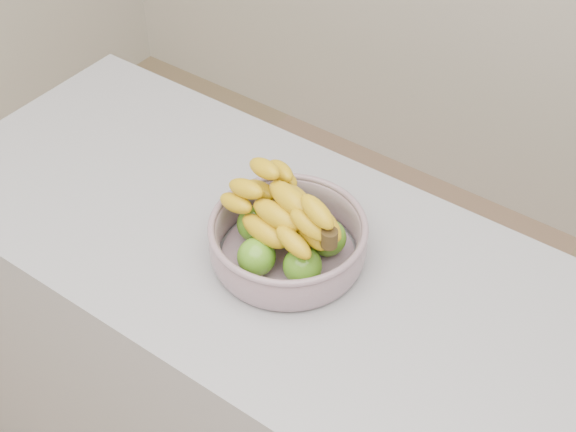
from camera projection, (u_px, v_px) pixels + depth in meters
name	position (u px, v px, depth m)	size (l,w,h in m)	color
fruit_bowl	(288.00, 236.00, 1.40)	(0.28, 0.28, 0.16)	#A7B6C8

